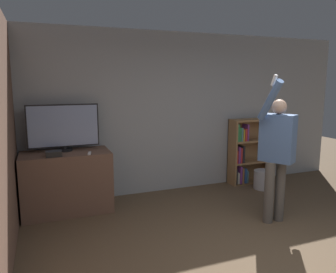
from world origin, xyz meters
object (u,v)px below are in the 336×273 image
object	(u,v)px
bookshelf	(246,153)
waste_bin	(263,180)
game_console	(54,154)
person	(277,149)
television	(63,127)

from	to	relation	value
bookshelf	waste_bin	bearing A→B (deg)	-77.73
game_console	waste_bin	distance (m)	3.56
bookshelf	person	world-z (taller)	person
television	bookshelf	distance (m)	3.30
person	television	bearing A→B (deg)	-150.44
television	person	size ratio (longest dim) A/B	0.51
game_console	person	size ratio (longest dim) A/B	0.11
bookshelf	waste_bin	size ratio (longest dim) A/B	3.54
television	waste_bin	xyz separation A→B (m)	(3.32, -0.31, -1.07)
bookshelf	person	xyz separation A→B (m)	(-0.65, -1.61, 0.43)
television	game_console	xyz separation A→B (m)	(-0.16, -0.31, -0.32)
game_console	bookshelf	size ratio (longest dim) A/B	0.17
television	person	world-z (taller)	person
game_console	television	bearing A→B (deg)	61.86
bookshelf	waste_bin	xyz separation A→B (m)	(0.09, -0.42, -0.41)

